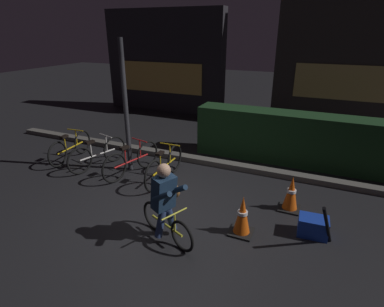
{
  "coord_description": "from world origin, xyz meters",
  "views": [
    {
      "loc": [
        2.27,
        -4.1,
        2.98
      ],
      "look_at": [
        0.2,
        0.6,
        0.9
      ],
      "focal_mm": 28.82,
      "sensor_mm": 36.0,
      "label": 1
    }
  ],
  "objects": [
    {
      "name": "street_post",
      "position": [
        -1.6,
        1.2,
        1.42
      ],
      "size": [
        0.1,
        0.1,
        2.83
      ],
      "primitive_type": "cylinder",
      "color": "#2D2D33",
      "rests_on": "ground"
    },
    {
      "name": "blue_crate",
      "position": [
        2.38,
        0.3,
        0.15
      ],
      "size": [
        0.46,
        0.35,
        0.3
      ],
      "primitive_type": "cube",
      "rotation": [
        0.0,
        0.0,
        0.06
      ],
      "color": "#193DB7",
      "rests_on": "ground"
    },
    {
      "name": "storefront_left",
      "position": [
        -3.55,
        6.5,
        1.84
      ],
      "size": [
        4.71,
        0.54,
        3.69
      ],
      "color": "#262328",
      "rests_on": "ground"
    },
    {
      "name": "parked_bike_left_mid",
      "position": [
        -2.33,
        1.0,
        0.33
      ],
      "size": [
        0.53,
        1.5,
        0.71
      ],
      "rotation": [
        0.0,
        0.0,
        1.3
      ],
      "color": "black",
      "rests_on": "ground"
    },
    {
      "name": "storefront_right",
      "position": [
        2.83,
        7.2,
        2.47
      ],
      "size": [
        4.72,
        0.54,
        4.97
      ],
      "color": "#383330",
      "rests_on": "ground"
    },
    {
      "name": "closed_umbrella",
      "position": [
        2.55,
        0.05,
        0.38
      ],
      "size": [
        0.24,
        0.44,
        0.76
      ],
      "primitive_type": "cylinder",
      "rotation": [
        0.0,
        0.51,
        4.27
      ],
      "color": "black",
      "rests_on": "ground"
    },
    {
      "name": "sidewalk_curb",
      "position": [
        0.0,
        2.2,
        0.06
      ],
      "size": [
        12.0,
        0.24,
        0.12
      ],
      "primitive_type": "cube",
      "color": "#56544F",
      "rests_on": "ground"
    },
    {
      "name": "parked_bike_leftmost",
      "position": [
        -3.25,
        1.1,
        0.32
      ],
      "size": [
        0.46,
        1.5,
        0.69
      ],
      "rotation": [
        0.0,
        0.0,
        1.65
      ],
      "color": "black",
      "rests_on": "ground"
    },
    {
      "name": "ground_plane",
      "position": [
        0.0,
        0.0,
        0.0
      ],
      "size": [
        40.0,
        40.0,
        0.0
      ],
      "primitive_type": "plane",
      "color": "black"
    },
    {
      "name": "hedge_row",
      "position": [
        1.8,
        3.1,
        0.6
      ],
      "size": [
        4.8,
        0.7,
        1.2
      ],
      "primitive_type": "cube",
      "color": "#19381C",
      "rests_on": "ground"
    },
    {
      "name": "parked_bike_center_left",
      "position": [
        -1.41,
        1.0,
        0.33
      ],
      "size": [
        0.5,
        1.56,
        0.73
      ],
      "rotation": [
        0.0,
        0.0,
        1.33
      ],
      "color": "black",
      "rests_on": "ground"
    },
    {
      "name": "traffic_cone_near",
      "position": [
        1.36,
        -0.1,
        0.31
      ],
      "size": [
        0.36,
        0.36,
        0.64
      ],
      "color": "black",
      "rests_on": "ground"
    },
    {
      "name": "traffic_cone_far",
      "position": [
        1.95,
        0.92,
        0.31
      ],
      "size": [
        0.36,
        0.36,
        0.64
      ],
      "color": "black",
      "rests_on": "ground"
    },
    {
      "name": "parked_bike_center_right",
      "position": [
        -0.61,
        1.02,
        0.34
      ],
      "size": [
        0.46,
        1.6,
        0.74
      ],
      "rotation": [
        0.0,
        0.0,
        1.58
      ],
      "color": "black",
      "rests_on": "ground"
    },
    {
      "name": "cyclist",
      "position": [
        0.35,
        -0.67,
        0.63
      ],
      "size": [
        1.11,
        0.65,
        1.25
      ],
      "rotation": [
        0.0,
        0.0,
        -0.41
      ],
      "color": "black",
      "rests_on": "ground"
    }
  ]
}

